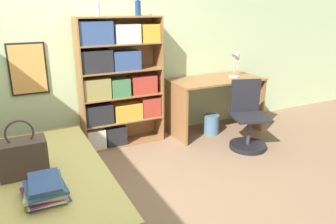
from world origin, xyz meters
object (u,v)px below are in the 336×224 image
at_px(handbag, 23,157).
at_px(desk_lamp, 237,59).
at_px(bottle_brown, 138,7).
at_px(bed, 44,197).
at_px(bookcase, 117,82).
at_px(bottle_green, 97,9).
at_px(desk_chair, 248,127).
at_px(book_stack_on_bed, 45,190).
at_px(waste_bin, 211,124).
at_px(desk, 216,95).

height_order(handbag, desk_lamp, desk_lamp).
relative_size(handbag, bottle_brown, 1.81).
distance_m(bed, desk_lamp, 3.11).
distance_m(handbag, bookcase, 1.78).
bearing_deg(desk_lamp, handbag, -159.29).
height_order(bed, desk_lamp, desk_lamp).
distance_m(bottle_green, bottle_brown, 0.50).
bearing_deg(desk_chair, handbag, -170.09).
distance_m(handbag, bottle_brown, 2.29).
xyz_separation_m(book_stack_on_bed, waste_bin, (2.39, 1.49, -0.41)).
height_order(desk_lamp, waste_bin, desk_lamp).
height_order(handbag, desk, handbag).
bearing_deg(bottle_green, bed, -124.50).
distance_m(bookcase, waste_bin, 1.48).
height_order(book_stack_on_bed, desk_chair, desk_chair).
distance_m(bed, waste_bin, 2.61).
distance_m(bookcase, desk_lamp, 1.72).
height_order(bottle_green, waste_bin, bottle_green).
height_order(desk_lamp, desk_chair, desk_lamp).
bearing_deg(bookcase, bed, -129.84).
xyz_separation_m(desk, waste_bin, (-0.10, -0.06, -0.41)).
bearing_deg(desk_chair, waste_bin, 104.12).
xyz_separation_m(book_stack_on_bed, bookcase, (1.10, 1.73, 0.29)).
xyz_separation_m(desk, desk_chair, (0.05, -0.66, -0.27)).
height_order(desk, desk_lamp, desk_lamp).
relative_size(book_stack_on_bed, bookcase, 0.22).
distance_m(book_stack_on_bed, bookcase, 2.07).
height_order(bed, handbag, handbag).
relative_size(bed, desk, 1.49).
height_order(book_stack_on_bed, bottle_green, bottle_green).
distance_m(handbag, waste_bin, 2.75).
distance_m(desk, waste_bin, 0.42).
xyz_separation_m(bed, bottle_brown, (1.40, 1.32, 1.49)).
bearing_deg(bookcase, handbag, -132.93).
bearing_deg(bed, handbag, 174.61).
xyz_separation_m(bottle_green, desk, (1.57, -0.17, -1.17)).
relative_size(book_stack_on_bed, bottle_brown, 1.42).
height_order(bookcase, desk_chair, bookcase).
bearing_deg(book_stack_on_bed, bottle_green, 62.27).
xyz_separation_m(book_stack_on_bed, bottle_green, (0.91, 1.73, 1.17)).
xyz_separation_m(book_stack_on_bed, bottle_brown, (1.41, 1.75, 1.19)).
distance_m(desk, desk_chair, 0.72).
xyz_separation_m(bottle_green, desk_lamp, (1.89, -0.20, -0.68)).
height_order(bottle_brown, desk_chair, bottle_brown).
relative_size(bookcase, desk, 1.25).
xyz_separation_m(handbag, waste_bin, (2.49, 1.06, -0.49)).
xyz_separation_m(bottle_green, bottle_brown, (0.50, 0.02, 0.01)).
xyz_separation_m(bottle_brown, desk, (1.07, -0.19, -1.18)).
height_order(book_stack_on_bed, bookcase, bookcase).
distance_m(book_stack_on_bed, bottle_brown, 2.54).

